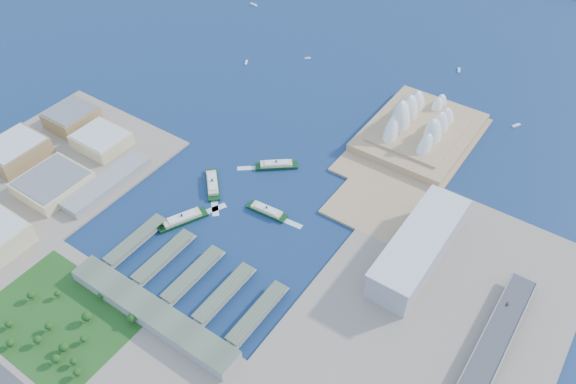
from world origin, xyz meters
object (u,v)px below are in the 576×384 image
Objects in this scene: ferry_a at (212,183)px; toaster_building at (419,247)px; car_c at (508,304)px; ferry_d at (267,210)px; opera_house at (423,117)px; ferry_b at (276,164)px; ferry_c at (182,218)px.

toaster_building is at bearing -36.52° from ferry_a.
toaster_building is at bearing -7.14° from car_c.
opera_house is at bearing -24.07° from ferry_d.
toaster_building is 178.82m from ferry_d.
ferry_b is 0.92× the size of ferry_c.
toaster_building is at bearing -132.06° from ferry_c.
opera_house is at bearing 10.37° from ferry_a.
ferry_c is at bearing -117.48° from opera_house.
opera_house is 3.54× the size of ferry_d.
toaster_building is 101.91m from car_c.
ferry_a is at bearing -172.26° from toaster_building.
ferry_c is (-246.35, -100.56, -14.93)m from toaster_building.
ferry_c is at bearing -125.28° from ferry_a.
toaster_building is 2.74× the size of ferry_a.
ferry_b is (43.54, 73.98, -0.25)m from ferry_a.
toaster_building is at bearing 40.68° from ferry_b.
ferry_a is at bearing 86.61° from ferry_d.
ferry_a is at bearing 3.56° from car_c.
ferry_c is at bearing -157.79° from toaster_building.
car_c is (101.00, -12.64, -4.93)m from toaster_building.
opera_house is 1.16× the size of toaster_building.
opera_house is 204.43m from ferry_b.
ferry_d is 10.22× the size of car_c.
ferry_c is 358.44m from car_c.
toaster_building is (90.00, -200.00, -11.50)m from opera_house.
ferry_b is 143.53m from ferry_c.
opera_house is at bearing 114.23° from toaster_building.
opera_house is 3.34× the size of ferry_b.
ferry_a is at bearing -55.29° from ferry_c.
ferry_b is at bearing -127.44° from opera_house.
opera_house reaches higher than ferry_a.
toaster_building is 31.17× the size of car_c.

